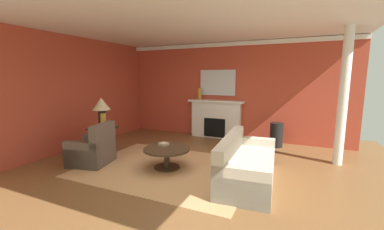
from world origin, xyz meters
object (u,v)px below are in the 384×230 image
vase_tall_corner (276,135)px  vase_on_side_table (103,121)px  coffee_table (167,153)px  table_lamp (101,107)px  armchair_near_window (93,151)px  vase_mantel_left (200,94)px  mantel_mirror (218,83)px  sofa (246,166)px  fireplace (216,120)px  side_table (103,139)px

vase_tall_corner → vase_on_side_table: size_ratio=1.81×
coffee_table → table_lamp: bearing=174.9°
armchair_near_window → vase_mantel_left: (1.19, 3.42, 1.11)m
mantel_mirror → vase_mantel_left: bearing=-162.8°
mantel_mirror → sofa: (1.60, -3.07, -1.48)m
armchair_near_window → fireplace: bearing=63.3°
fireplace → vase_tall_corner: size_ratio=2.63×
side_table → table_lamp: bearing=0.0°
sofa → coffee_table: 1.69m
fireplace → mantel_mirror: (-0.00, 0.12, 1.20)m
table_lamp → vase_mantel_left: size_ratio=1.97×
armchair_near_window → vase_tall_corner: size_ratio=1.39×
coffee_table → side_table: size_ratio=1.43×
fireplace → armchair_near_window: bearing=-116.7°
armchair_near_window → vase_tall_corner: armchair_near_window is taller
mantel_mirror → side_table: (-2.04, -2.95, -1.38)m
mantel_mirror → coffee_table: size_ratio=1.17×
sofa → table_lamp: (-3.64, 0.11, 0.93)m
armchair_near_window → table_lamp: 1.16m
fireplace → coffee_table: fireplace is taller
table_lamp → vase_tall_corner: (3.95, 2.53, -0.88)m
sofa → armchair_near_window: (-3.34, -0.53, 0.01)m
side_table → coffee_table: bearing=-5.1°
armchair_near_window → vase_tall_corner: bearing=41.0°
fireplace → mantel_mirror: size_ratio=1.54×
armchair_near_window → table_lamp: table_lamp is taller
vase_tall_corner → vase_on_side_table: 4.66m
vase_mantel_left → vase_on_side_table: 3.24m
fireplace → vase_on_side_table: (-1.89, -2.95, 0.31)m
mantel_mirror → table_lamp: (-2.04, -2.95, -0.55)m
mantel_mirror → table_lamp: size_ratio=1.55×
mantel_mirror → side_table: size_ratio=1.67×
armchair_near_window → table_lamp: bearing=115.1°
coffee_table → armchair_near_window: bearing=-164.2°
mantel_mirror → sofa: mantel_mirror is taller
mantel_mirror → sofa: bearing=-62.5°
table_lamp → side_table: bearing=0.0°
sofa → side_table: bearing=178.2°
vase_tall_corner → vase_on_side_table: bearing=-145.1°
vase_on_side_table → mantel_mirror: bearing=58.3°
fireplace → table_lamp: 3.55m
side_table → table_lamp: table_lamp is taller
coffee_table → vase_tall_corner: vase_tall_corner is taller
mantel_mirror → vase_mantel_left: mantel_mirror is taller
coffee_table → side_table: side_table is taller
sofa → table_lamp: table_lamp is taller
side_table → vase_tall_corner: 4.69m
fireplace → vase_tall_corner: (1.90, -0.30, -0.24)m
side_table → vase_mantel_left: size_ratio=1.84×
fireplace → side_table: 3.50m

